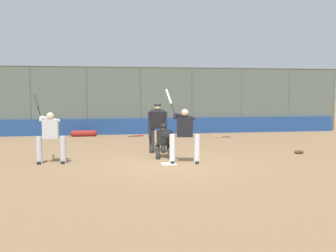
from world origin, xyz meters
The scene contains 13 objects.
ground_plane centered at (0.00, 0.00, 0.00)m, with size 160.00×160.00×0.00m, color #93704C.
home_plate_marker centered at (0.00, 0.00, 0.01)m, with size 0.43×0.43×0.01m, color white.
backstop_fence centered at (0.00, -8.70, 1.81)m, with size 21.72×0.08×3.44m.
padding_wall centered at (0.00, -8.60, 0.40)m, with size 21.21×0.18×0.80m, color navy.
bleachers_beyond centered at (-1.44, -10.85, 0.38)m, with size 15.15×1.95×1.16m.
batter_at_plate centered at (-0.48, -0.02, 0.89)m, with size 0.96×0.77×2.22m.
catcher_behind_plate centered at (-0.02, -1.09, 0.58)m, with size 0.60×0.73×1.12m.
umpire_home centered at (0.02, -2.22, 0.93)m, with size 0.70×0.47×1.73m.
batter_on_deck centered at (3.46, -0.63, 0.84)m, with size 0.98×0.64×2.10m.
spare_bat_near_backstop centered at (0.25, -7.50, 0.03)m, with size 0.75×0.37×0.07m.
spare_bat_by_padding centered at (-3.55, -6.53, 0.03)m, with size 0.71×0.48×0.07m.
fielding_glove_on_dirt centered at (-4.81, -1.23, 0.06)m, with size 0.34×0.25×0.12m.
equipment_bag_dugout_side centered at (2.84, -7.96, 0.15)m, with size 1.29×0.30×0.30m.
Camera 1 is at (1.92, 11.38, 2.12)m, focal length 42.00 mm.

